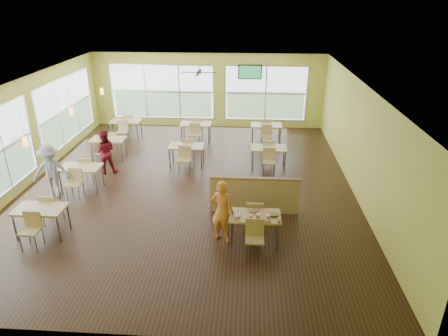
{
  "coord_description": "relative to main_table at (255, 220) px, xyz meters",
  "views": [
    {
      "loc": [
        1.8,
        -11.12,
        5.53
      ],
      "look_at": [
        1.17,
        -1.39,
        1.23
      ],
      "focal_mm": 32.0,
      "sensor_mm": 36.0,
      "label": 1
    }
  ],
  "objects": [
    {
      "name": "dining_tables",
      "position": [
        -3.05,
        4.71,
        -0.0
      ],
      "size": [
        6.92,
        8.72,
        0.87
      ],
      "color": "tan",
      "rests_on": "floor"
    },
    {
      "name": "wrapper_mid",
      "position": [
        -0.04,
        0.13,
        0.15
      ],
      "size": [
        0.22,
        0.2,
        0.06
      ],
      "primitive_type": "ellipsoid",
      "rotation": [
        0.0,
        0.0,
        0.0
      ],
      "color": "olive",
      "rests_on": "main_table"
    },
    {
      "name": "patron_maroon",
      "position": [
        -4.89,
        3.78,
        0.1
      ],
      "size": [
        0.83,
        0.72,
        1.47
      ],
      "primitive_type": "imported",
      "rotation": [
        0.0,
        0.0,
        3.4
      ],
      "color": "maroon",
      "rests_on": "floor"
    },
    {
      "name": "patron_grey",
      "position": [
        -5.86,
        2.0,
        0.17
      ],
      "size": [
        1.11,
        0.73,
        1.6
      ],
      "primitive_type": "imported",
      "rotation": [
        0.0,
        0.0,
        0.14
      ],
      "color": "slate",
      "rests_on": "floor"
    },
    {
      "name": "wrapper_right",
      "position": [
        0.29,
        -0.3,
        0.14
      ],
      "size": [
        0.17,
        0.15,
        0.04
      ],
      "primitive_type": "ellipsoid",
      "rotation": [
        0.0,
        0.0,
        -0.09
      ],
      "color": "olive",
      "rests_on": "main_table"
    },
    {
      "name": "window_bays",
      "position": [
        -4.65,
        6.08,
        0.85
      ],
      "size": [
        9.24,
        10.24,
        2.38
      ],
      "color": "white",
      "rests_on": "room"
    },
    {
      "name": "wrapper_left",
      "position": [
        -0.43,
        -0.21,
        0.14
      ],
      "size": [
        0.16,
        0.14,
        0.04
      ],
      "primitive_type": "ellipsoid",
      "rotation": [
        0.0,
        0.0,
        0.09
      ],
      "color": "olive",
      "rests_on": "main_table"
    },
    {
      "name": "cup_red_far",
      "position": [
        0.3,
        -0.18,
        0.18
      ],
      "size": [
        0.09,
        0.09,
        0.32
      ],
      "color": "white",
      "rests_on": "main_table"
    },
    {
      "name": "tv_backwall",
      "position": [
        -0.2,
        8.9,
        1.82
      ],
      "size": [
        1.0,
        0.07,
        0.6
      ],
      "color": "black",
      "rests_on": "wall_back"
    },
    {
      "name": "ceiling_fan",
      "position": [
        -2.0,
        6.0,
        2.32
      ],
      "size": [
        1.25,
        1.25,
        0.29
      ],
      "color": "#2D2119",
      "rests_on": "ceiling"
    },
    {
      "name": "room",
      "position": [
        -2.0,
        3.0,
        0.97
      ],
      "size": [
        12.0,
        12.04,
        3.2
      ],
      "color": "black",
      "rests_on": "ground"
    },
    {
      "name": "main_table",
      "position": [
        0.0,
        0.0,
        0.0
      ],
      "size": [
        1.22,
        1.52,
        0.87
      ],
      "color": "tan",
      "rests_on": "floor"
    },
    {
      "name": "cup_red_near",
      "position": [
        0.07,
        -0.16,
        0.19
      ],
      "size": [
        0.1,
        0.1,
        0.36
      ],
      "color": "white",
      "rests_on": "main_table"
    },
    {
      "name": "cup_blue",
      "position": [
        -0.39,
        -0.24,
        0.2
      ],
      "size": [
        0.11,
        0.11,
        0.38
      ],
      "color": "white",
      "rests_on": "main_table"
    },
    {
      "name": "food_basket",
      "position": [
        0.44,
        -0.0,
        0.15
      ],
      "size": [
        0.22,
        0.22,
        0.05
      ],
      "color": "black",
      "rests_on": "main_table"
    },
    {
      "name": "ketchup_cup",
      "position": [
        0.55,
        -0.28,
        0.13
      ],
      "size": [
        0.07,
        0.07,
        0.03
      ],
      "primitive_type": "cylinder",
      "color": "#A91102",
      "rests_on": "main_table"
    },
    {
      "name": "man_plaid",
      "position": [
        -0.76,
        0.05,
        0.17
      ],
      "size": [
        0.69,
        0.58,
        1.6
      ],
      "primitive_type": "imported",
      "rotation": [
        0.0,
        0.0,
        2.75
      ],
      "color": "#DC4318",
      "rests_on": "floor"
    },
    {
      "name": "cup_yellow",
      "position": [
        -0.09,
        -0.18,
        0.18
      ],
      "size": [
        0.09,
        0.09,
        0.32
      ],
      "color": "white",
      "rests_on": "main_table"
    },
    {
      "name": "pendant_lights",
      "position": [
        -5.2,
        3.68,
        1.82
      ],
      "size": [
        0.11,
        7.31,
        0.86
      ],
      "color": "#2D2119",
      "rests_on": "ceiling"
    },
    {
      "name": "half_wall_divider",
      "position": [
        0.0,
        1.45,
        -0.11
      ],
      "size": [
        2.4,
        0.14,
        1.04
      ],
      "color": "tan",
      "rests_on": "floor"
    }
  ]
}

